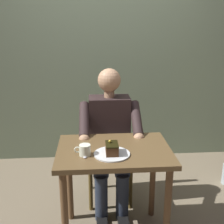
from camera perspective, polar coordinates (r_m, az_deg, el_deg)
cafe_rear_panel at (r=3.49m, az=-1.68°, el=14.74°), size 6.40×0.12×3.00m
dining_table at (r=2.20m, az=0.37°, el=-10.16°), size 0.83×0.61×0.76m
chair at (r=2.81m, az=-0.63°, el=-6.89°), size 0.42×0.42×0.91m
seated_person at (r=2.59m, az=-0.41°, el=-5.17°), size 0.53×0.58×1.27m
dessert_plate at (r=2.05m, az=-0.02°, el=-8.21°), size 0.25×0.25×0.01m
cake_slice at (r=2.03m, az=-0.03°, el=-7.13°), size 0.09×0.13×0.09m
coffee_cup at (r=2.04m, az=-5.38°, el=-7.37°), size 0.11×0.08×0.08m
dessert_spoon at (r=2.05m, az=-5.27°, el=-8.38°), size 0.04×0.14×0.01m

